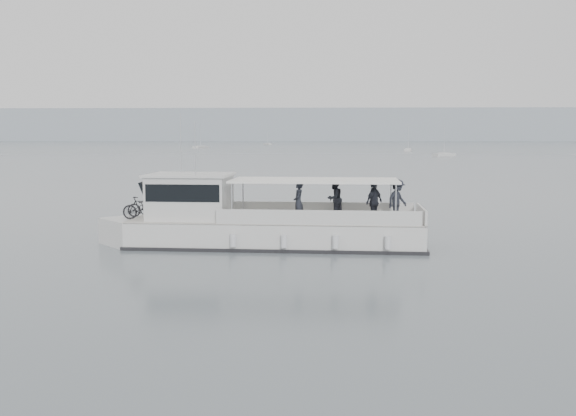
{
  "coord_description": "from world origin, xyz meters",
  "views": [
    {
      "loc": [
        -1.05,
        -27.94,
        4.58
      ],
      "look_at": [
        -2.1,
        -1.55,
        1.6
      ],
      "focal_mm": 40.0,
      "sensor_mm": 36.0,
      "label": 1
    }
  ],
  "objects": [
    {
      "name": "moored_fleet",
      "position": [
        -3.07,
        160.0,
        0.36
      ],
      "size": [
        388.93,
        279.88,
        10.0
      ],
      "color": "silver",
      "rests_on": "ground"
    },
    {
      "name": "ground",
      "position": [
        0.0,
        0.0,
        0.0
      ],
      "size": [
        1400.0,
        1400.0,
        0.0
      ],
      "primitive_type": "plane",
      "color": "#566065",
      "rests_on": "ground"
    },
    {
      "name": "headland",
      "position": [
        0.0,
        560.0,
        14.0
      ],
      "size": [
        1400.0,
        90.0,
        28.0
      ],
      "primitive_type": "cube",
      "color": "#939EA8",
      "rests_on": "ground"
    },
    {
      "name": "tour_boat",
      "position": [
        -3.8,
        -1.49,
        0.95
      ],
      "size": [
        13.83,
        4.08,
        5.77
      ],
      "rotation": [
        0.0,
        0.0,
        -0.05
      ],
      "color": "silver",
      "rests_on": "ground"
    }
  ]
}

